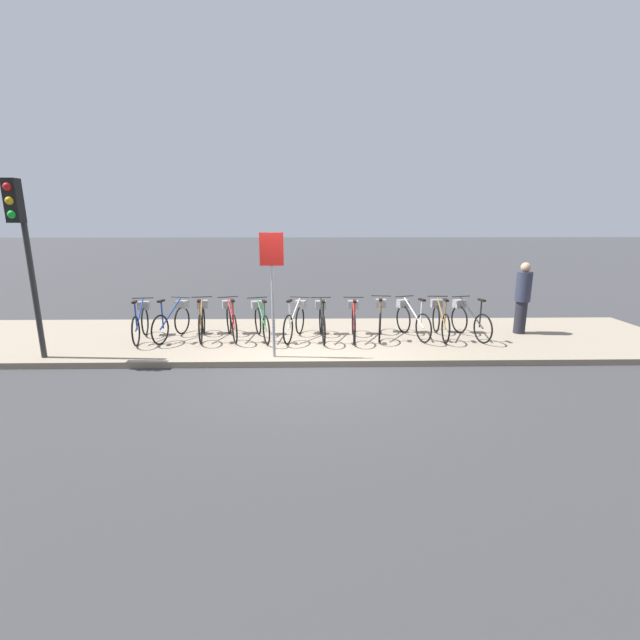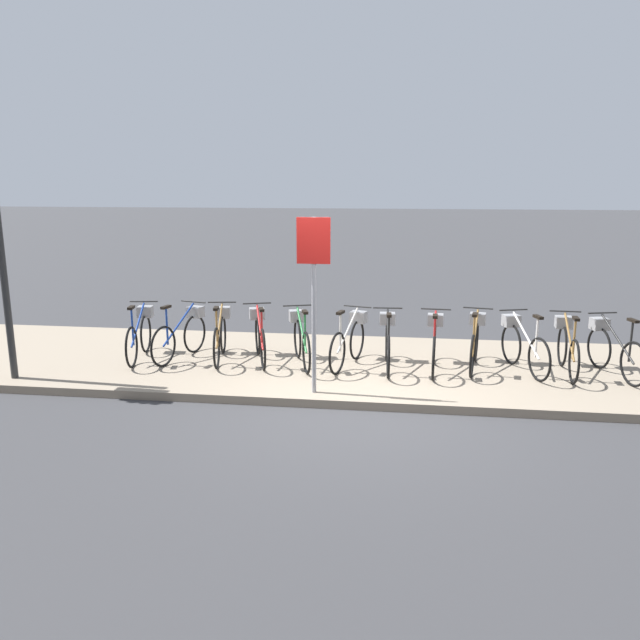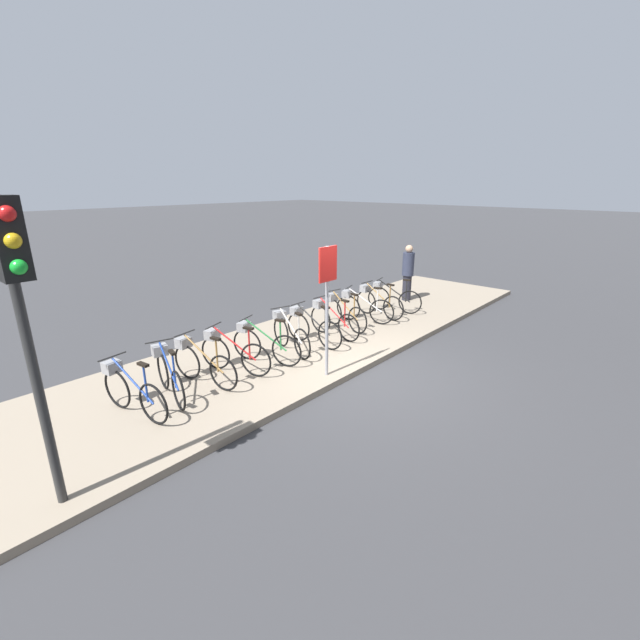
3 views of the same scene
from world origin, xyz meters
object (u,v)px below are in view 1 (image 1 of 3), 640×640
Objects in this scene: parked_bicycle_7 at (354,320)px; traffic_light at (21,232)px; parked_bicycle_4 at (261,320)px; parked_bicycle_5 at (295,319)px; parked_bicycle_8 at (380,318)px; parked_bicycle_3 at (231,319)px; parked_bicycle_6 at (322,320)px; parked_bicycle_1 at (174,320)px; parked_bicycle_10 at (440,318)px; parked_bicycle_11 at (468,319)px; pedestrian at (523,297)px; sign_post at (272,274)px; parked_bicycle_9 at (411,318)px; parked_bicycle_0 at (141,321)px; parked_bicycle_2 at (202,319)px.

traffic_light is (-6.10, -1.37, 1.95)m from parked_bicycle_7.
parked_bicycle_4 is 0.44× the size of traffic_light.
parked_bicycle_5 and parked_bicycle_8 have the same top height.
parked_bicycle_3 is 2.04m from parked_bicycle_6.
parked_bicycle_1 and parked_bicycle_4 have the same top height.
parked_bicycle_4 is 0.96× the size of parked_bicycle_10.
pedestrian is at bearing 12.62° from parked_bicycle_11.
sign_post is at bearing -31.04° from parked_bicycle_1.
parked_bicycle_9 is at bearing 25.77° from sign_post.
parked_bicycle_5 is 1.00× the size of parked_bicycle_11.
parked_bicycle_8 is at bearing 1.10° from parked_bicycle_3.
parked_bicycle_1 is at bearing 178.61° from parked_bicycle_7.
parked_bicycle_4 and parked_bicycle_10 have the same top height.
parked_bicycle_6 is (3.30, -0.10, 0.00)m from parked_bicycle_1.
parked_bicycle_4 is 0.62× the size of sign_post.
traffic_light is at bearing -168.64° from parked_bicycle_9.
parked_bicycle_5 is at bearing 16.55° from traffic_light.
parked_bicycle_6 is 0.71m from parked_bicycle_7.
parked_bicycle_7 is (0.71, 0.01, 0.00)m from parked_bicycle_6.
parked_bicycle_0 is 3.99m from parked_bicycle_6.
parked_bicycle_8 is 1.03× the size of parked_bicycle_9.
parked_bicycle_1 is at bearing -179.77° from parked_bicycle_9.
parked_bicycle_2 is 1.03× the size of parked_bicycle_3.
parked_bicycle_5 is (1.45, -0.05, 0.00)m from parked_bicycle_3.
parked_bicycle_9 is (4.05, 0.01, 0.00)m from parked_bicycle_3.
pedestrian reaches higher than parked_bicycle_2.
traffic_light is (-8.07, -1.47, 1.95)m from parked_bicycle_10.
parked_bicycle_3 is 0.98× the size of parked_bicycle_11.
pedestrian reaches higher than parked_bicycle_9.
sign_post reaches higher than parked_bicycle_10.
parked_bicycle_10 is (5.97, 0.00, 0.00)m from parked_bicycle_1.
parked_bicycle_4 is at bearing -176.66° from parked_bicycle_8.
traffic_light is 4.51m from sign_post.
parked_bicycle_9 is at bearing 1.33° from parked_bicycle_5.
parked_bicycle_1 and parked_bicycle_9 have the same top height.
parked_bicycle_1 is 3.31m from parked_bicycle_6.
parked_bicycle_6 is at bearing -0.06° from parked_bicycle_0.
parked_bicycle_11 is (0.63, -0.04, 0.00)m from parked_bicycle_10.
parked_bicycle_7 is at bearing -1.90° from parked_bicycle_2.
traffic_light reaches higher than sign_post.
parked_bicycle_7 is (1.30, -0.06, 0.00)m from parked_bicycle_5.
traffic_light reaches higher than parked_bicycle_0.
parked_bicycle_10 is 1.03× the size of parked_bicycle_11.
parked_bicycle_2 is 1.03× the size of parked_bicycle_9.
sign_post is at bearing -162.03° from parked_bicycle_11.
parked_bicycle_8 is 3.34m from pedestrian.
parked_bicycle_7 is at bearing -2.58° from parked_bicycle_5.
parked_bicycle_9 is at bearing 11.36° from traffic_light.
parked_bicycle_2 is at bearing 140.37° from sign_post.
sign_post is (-0.37, -1.37, 1.19)m from parked_bicycle_5.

